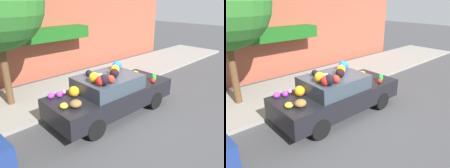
# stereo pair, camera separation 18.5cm
# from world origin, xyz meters

# --- Properties ---
(ground_plane) EXTENTS (60.00, 60.00, 0.00)m
(ground_plane) POSITION_xyz_m (0.00, 0.00, 0.00)
(ground_plane) COLOR #424244
(sidewalk_curb) EXTENTS (24.00, 3.20, 0.12)m
(sidewalk_curb) POSITION_xyz_m (0.00, 2.70, 0.06)
(sidewalk_curb) COLOR gray
(sidewalk_curb) RESTS_ON ground
(building_facade) EXTENTS (18.00, 1.20, 5.80)m
(building_facade) POSITION_xyz_m (0.01, 4.91, 2.86)
(building_facade) COLOR #9E4C38
(building_facade) RESTS_ON ground
(fire_hydrant) EXTENTS (0.20, 0.20, 0.70)m
(fire_hydrant) POSITION_xyz_m (-0.52, 1.51, 0.47)
(fire_hydrant) COLOR #B2B2B7
(fire_hydrant) RESTS_ON sidewalk_curb
(art_car) EXTENTS (4.37, 1.79, 1.70)m
(art_car) POSITION_xyz_m (-0.06, 0.00, 0.75)
(art_car) COLOR black
(art_car) RESTS_ON ground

